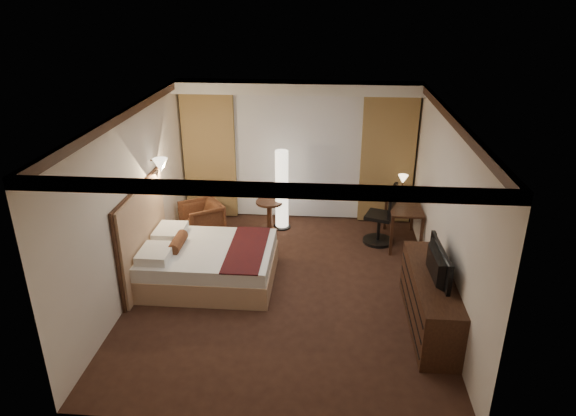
# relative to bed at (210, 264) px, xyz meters

# --- Properties ---
(floor) EXTENTS (4.50, 5.50, 0.01)m
(floor) POSITION_rel_bed_xyz_m (1.20, -0.10, -0.29)
(floor) COLOR #321C13
(floor) RESTS_ON ground
(ceiling) EXTENTS (4.50, 5.50, 0.01)m
(ceiling) POSITION_rel_bed_xyz_m (1.20, -0.10, 2.41)
(ceiling) COLOR white
(ceiling) RESTS_ON back_wall
(back_wall) EXTENTS (4.50, 0.02, 2.70)m
(back_wall) POSITION_rel_bed_xyz_m (1.20, 2.65, 1.06)
(back_wall) COLOR beige
(back_wall) RESTS_ON floor
(left_wall) EXTENTS (0.02, 5.50, 2.70)m
(left_wall) POSITION_rel_bed_xyz_m (-1.05, -0.10, 1.06)
(left_wall) COLOR beige
(left_wall) RESTS_ON floor
(right_wall) EXTENTS (0.02, 5.50, 2.70)m
(right_wall) POSITION_rel_bed_xyz_m (3.45, -0.10, 1.06)
(right_wall) COLOR beige
(right_wall) RESTS_ON floor
(crown_molding) EXTENTS (4.50, 5.50, 0.12)m
(crown_molding) POSITION_rel_bed_xyz_m (1.20, -0.10, 2.35)
(crown_molding) COLOR black
(crown_molding) RESTS_ON ceiling
(soffit) EXTENTS (4.50, 0.50, 0.20)m
(soffit) POSITION_rel_bed_xyz_m (1.20, 2.40, 2.31)
(soffit) COLOR white
(soffit) RESTS_ON ceiling
(curtain_sheer) EXTENTS (2.48, 0.04, 2.45)m
(curtain_sheer) POSITION_rel_bed_xyz_m (1.20, 2.57, 0.96)
(curtain_sheer) COLOR silver
(curtain_sheer) RESTS_ON back_wall
(curtain_left_drape) EXTENTS (1.00, 0.14, 2.45)m
(curtain_left_drape) POSITION_rel_bed_xyz_m (-0.50, 2.51, 0.96)
(curtain_left_drape) COLOR #9D7748
(curtain_left_drape) RESTS_ON back_wall
(curtain_right_drape) EXTENTS (1.00, 0.14, 2.45)m
(curtain_right_drape) POSITION_rel_bed_xyz_m (2.90, 2.51, 0.96)
(curtain_right_drape) COLOR #9D7748
(curtain_right_drape) RESTS_ON back_wall
(wall_sconce) EXTENTS (0.24, 0.24, 0.24)m
(wall_sconce) POSITION_rel_bed_xyz_m (-0.89, 0.77, 1.33)
(wall_sconce) COLOR white
(wall_sconce) RESTS_ON left_wall
(bed) EXTENTS (1.98, 1.55, 0.58)m
(bed) POSITION_rel_bed_xyz_m (0.00, 0.00, 0.00)
(bed) COLOR white
(bed) RESTS_ON floor
(headboard) EXTENTS (0.12, 1.85, 1.50)m
(headboard) POSITION_rel_bed_xyz_m (-1.00, 0.00, 0.46)
(headboard) COLOR tan
(headboard) RESTS_ON floor
(armchair) EXTENTS (0.91, 0.92, 0.70)m
(armchair) POSITION_rel_bed_xyz_m (-0.50, 1.60, 0.06)
(armchair) COLOR #472315
(armchair) RESTS_ON floor
(side_table) EXTENTS (0.51, 0.51, 0.56)m
(side_table) POSITION_rel_bed_xyz_m (0.71, 1.97, -0.01)
(side_table) COLOR black
(side_table) RESTS_ON floor
(floor_lamp) EXTENTS (0.32, 0.32, 1.54)m
(floor_lamp) POSITION_rel_bed_xyz_m (0.94, 2.03, 0.48)
(floor_lamp) COLOR white
(floor_lamp) RESTS_ON floor
(desk) EXTENTS (0.55, 1.14, 0.75)m
(desk) POSITION_rel_bed_xyz_m (3.15, 1.60, 0.08)
(desk) COLOR black
(desk) RESTS_ON floor
(desk_lamp) EXTENTS (0.18, 0.18, 0.34)m
(desk_lamp) POSITION_rel_bed_xyz_m (3.15, 2.02, 0.63)
(desk_lamp) COLOR #FFD899
(desk_lamp) RESTS_ON desk
(office_chair) EXTENTS (0.69, 0.69, 1.13)m
(office_chair) POSITION_rel_bed_xyz_m (2.73, 1.55, 0.27)
(office_chair) COLOR black
(office_chair) RESTS_ON floor
(dresser) EXTENTS (0.50, 1.98, 0.77)m
(dresser) POSITION_rel_bed_xyz_m (3.20, -0.90, 0.09)
(dresser) COLOR black
(dresser) RESTS_ON floor
(television) EXTENTS (0.63, 1.03, 0.13)m
(television) POSITION_rel_bed_xyz_m (3.17, -0.90, 0.77)
(television) COLOR black
(television) RESTS_ON dresser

